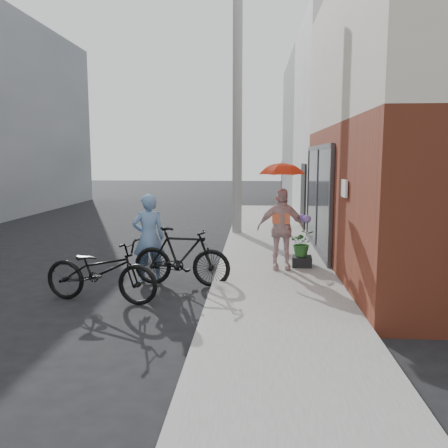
# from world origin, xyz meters

# --- Properties ---
(ground) EXTENTS (80.00, 80.00, 0.00)m
(ground) POSITION_xyz_m (0.00, 0.00, 0.00)
(ground) COLOR black
(ground) RESTS_ON ground
(sidewalk) EXTENTS (2.20, 24.00, 0.12)m
(sidewalk) POSITION_xyz_m (2.10, 2.00, 0.06)
(sidewalk) COLOR gray
(sidewalk) RESTS_ON ground
(curb) EXTENTS (0.12, 24.00, 0.12)m
(curb) POSITION_xyz_m (0.94, 2.00, 0.06)
(curb) COLOR #9E9E99
(curb) RESTS_ON ground
(plaster_building) EXTENTS (8.00, 6.00, 7.00)m
(plaster_building) POSITION_xyz_m (7.20, 9.00, 3.50)
(plaster_building) COLOR white
(plaster_building) RESTS_ON ground
(east_building_far) EXTENTS (8.00, 8.00, 7.00)m
(east_building_far) POSITION_xyz_m (7.20, 16.00, 3.50)
(east_building_far) COLOR slate
(east_building_far) RESTS_ON ground
(utility_pole) EXTENTS (0.28, 0.28, 7.00)m
(utility_pole) POSITION_xyz_m (1.10, 6.00, 3.50)
(utility_pole) COLOR #9E9E99
(utility_pole) RESTS_ON ground
(officer) EXTENTS (0.70, 0.57, 1.67)m
(officer) POSITION_xyz_m (-0.37, 0.70, 0.84)
(officer) COLOR #6A8EBD
(officer) RESTS_ON ground
(bike_left) EXTENTS (2.06, 1.03, 1.03)m
(bike_left) POSITION_xyz_m (-0.86, -0.67, 0.52)
(bike_left) COLOR black
(bike_left) RESTS_ON ground
(bike_right) EXTENTS (1.86, 0.71, 1.09)m
(bike_right) POSITION_xyz_m (0.30, 0.39, 0.54)
(bike_right) COLOR black
(bike_right) RESTS_ON ground
(kimono_woman) EXTENTS (0.97, 0.44, 1.62)m
(kimono_woman) POSITION_xyz_m (2.15, 1.36, 0.93)
(kimono_woman) COLOR beige
(kimono_woman) RESTS_ON sidewalk
(parasol) EXTENTS (0.90, 0.90, 0.79)m
(parasol) POSITION_xyz_m (2.15, 1.36, 2.13)
(parasol) COLOR #F0401C
(parasol) RESTS_ON kimono_woman
(planter) EXTENTS (0.42, 0.42, 0.21)m
(planter) POSITION_xyz_m (2.61, 1.60, 0.22)
(planter) COLOR black
(planter) RESTS_ON sidewalk
(potted_plant) EXTENTS (0.50, 0.44, 0.56)m
(potted_plant) POSITION_xyz_m (2.61, 1.60, 0.61)
(potted_plant) COLOR #2F722D
(potted_plant) RESTS_ON planter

